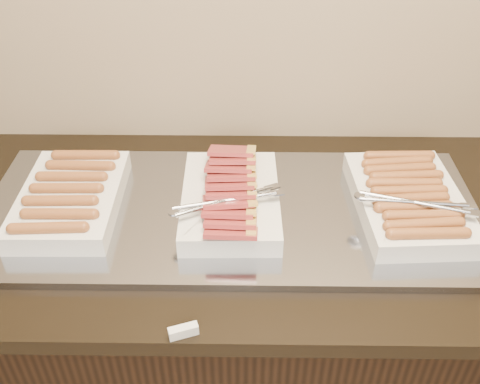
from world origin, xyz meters
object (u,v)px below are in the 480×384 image
counter (234,331)px  dish_center (230,198)px  dish_left (70,197)px  warming_tray (231,211)px  dish_right (409,200)px

counter → dish_center: dish_center is taller
dish_center → dish_left: bearing=178.3°
warming_tray → dish_right: size_ratio=3.22×
warming_tray → dish_right: bearing=-0.5°
warming_tray → dish_center: size_ratio=3.28×
warming_tray → dish_left: bearing=-180.0°
dish_left → dish_right: size_ratio=0.93×
dish_center → warming_tray: bearing=66.1°
counter → dish_left: size_ratio=5.94×
counter → dish_right: (0.42, -0.00, 0.50)m
warming_tray → dish_right: 0.42m
counter → dish_right: bearing=-0.5°
counter → warming_tray: bearing=180.0°
dish_left → counter: bearing=-0.7°
dish_left → dish_center: 0.38m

